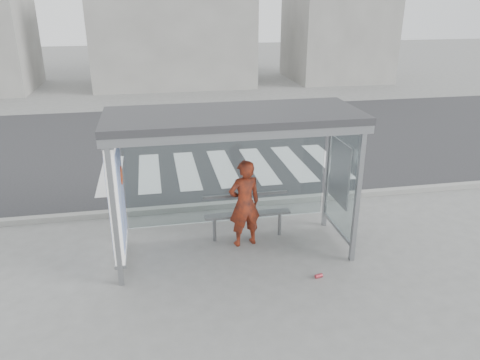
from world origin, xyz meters
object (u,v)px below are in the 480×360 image
at_px(bus_shelter, 212,149).
at_px(soda_can, 319,276).
at_px(bench, 247,213).
at_px(person, 244,203).

xyz_separation_m(bus_shelter, soda_can, (1.61, -1.19, -1.95)).
height_order(bench, soda_can, bench).
distance_m(bench, soda_can, 1.91).
distance_m(bus_shelter, soda_can, 2.79).
relative_size(person, soda_can, 13.26).
relative_size(bus_shelter, bench, 2.56).
height_order(bus_shelter, bench, bus_shelter).
bearing_deg(person, bench, -122.96).
bearing_deg(bench, soda_can, -61.30).
bearing_deg(bus_shelter, bench, 31.51).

